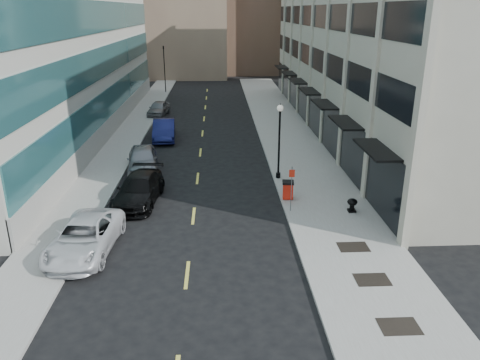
{
  "coord_description": "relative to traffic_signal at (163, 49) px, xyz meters",
  "views": [
    {
      "loc": [
        1.4,
        -15.24,
        10.52
      ],
      "look_at": [
        2.53,
        8.06,
        2.01
      ],
      "focal_mm": 35.0,
      "sensor_mm": 36.0,
      "label": 1
    }
  ],
  "objects": [
    {
      "name": "car_blue_sedan",
      "position": [
        2.3,
        -23.99,
        -4.87
      ],
      "size": [
        2.17,
        5.28,
        1.7
      ],
      "primitive_type": "imported",
      "rotation": [
        0.0,
        0.0,
        0.07
      ],
      "color": "#151A52",
      "rests_on": "ground"
    },
    {
      "name": "traffic_signal",
      "position": [
        0.0,
        0.0,
        0.0
      ],
      "size": [
        0.66,
        0.66,
        6.98
      ],
      "color": "black",
      "rests_on": "ground"
    },
    {
      "name": "car_white_van",
      "position": [
        0.74,
        -43.81,
        -4.95
      ],
      "size": [
        2.93,
        5.71,
        1.54
      ],
      "primitive_type": "imported",
      "rotation": [
        0.0,
        0.0,
        -0.07
      ],
      "color": "silver",
      "rests_on": "ground"
    },
    {
      "name": "grate_near",
      "position": [
        13.1,
        -50.0,
        -5.56
      ],
      "size": [
        1.4,
        1.0,
        0.01
      ],
      "primitive_type": "cube",
      "color": "black",
      "rests_on": "sidewalk_right"
    },
    {
      "name": "trash_bin",
      "position": [
        10.9,
        -38.16,
        -4.99
      ],
      "size": [
        0.73,
        0.78,
        1.07
      ],
      "rotation": [
        0.0,
        0.0,
        -0.11
      ],
      "color": "red",
      "rests_on": "sidewalk_right"
    },
    {
      "name": "urn_planter",
      "position": [
        14.13,
        -40.18,
        -5.11
      ],
      "size": [
        0.54,
        0.54,
        0.75
      ],
      "rotation": [
        0.0,
        0.0,
        0.02
      ],
      "color": "black",
      "rests_on": "sidewalk_right"
    },
    {
      "name": "car_grey_sedan",
      "position": [
        0.7,
        -14.14,
        -4.97
      ],
      "size": [
        2.33,
        4.58,
        1.49
      ],
      "primitive_type": "imported",
      "rotation": [
        0.0,
        0.0,
        -0.13
      ],
      "color": "slate",
      "rests_on": "ground"
    },
    {
      "name": "car_black_pickup",
      "position": [
        2.3,
        -37.94,
        -4.92
      ],
      "size": [
        2.71,
        5.65,
        1.59
      ],
      "primitive_type": "imported",
      "rotation": [
        0.0,
        0.0,
        -0.09
      ],
      "color": "black",
      "rests_on": "ground"
    },
    {
      "name": "grate_far",
      "position": [
        13.1,
        -44.2,
        -5.56
      ],
      "size": [
        1.4,
        1.0,
        0.01
      ],
      "primitive_type": "cube",
      "color": "black",
      "rests_on": "sidewalk_right"
    },
    {
      "name": "sign_post",
      "position": [
        10.8,
        -39.95,
        -3.93
      ],
      "size": [
        0.3,
        0.07,
        2.56
      ],
      "rotation": [
        0.0,
        0.0,
        -0.07
      ],
      "color": "slate",
      "rests_on": "sidewalk_right"
    },
    {
      "name": "car_silver_sedan",
      "position": [
        1.7,
        -32.33,
        -4.86
      ],
      "size": [
        2.71,
        5.28,
        1.72
      ],
      "primitive_type": "imported",
      "rotation": [
        0.0,
        0.0,
        0.14
      ],
      "color": "gray",
      "rests_on": "ground"
    },
    {
      "name": "road_centerline",
      "position": [
        5.5,
        -31.0,
        -5.71
      ],
      "size": [
        0.15,
        68.2,
        0.01
      ],
      "color": "#D8CC4C",
      "rests_on": "ground"
    },
    {
      "name": "grate_mid",
      "position": [
        13.1,
        -47.0,
        -5.56
      ],
      "size": [
        1.4,
        1.0,
        0.01
      ],
      "primitive_type": "cube",
      "color": "black",
      "rests_on": "sidewalk_right"
    },
    {
      "name": "lamppost",
      "position": [
        10.8,
        -34.54,
        -2.68
      ],
      "size": [
        0.41,
        0.41,
        4.92
      ],
      "color": "black",
      "rests_on": "sidewalk_right"
    },
    {
      "name": "skyline_stone",
      "position": [
        23.5,
        18.0,
        4.28
      ],
      "size": [
        10.0,
        14.0,
        20.0
      ],
      "primitive_type": "cube",
      "color": "#B6AF9A",
      "rests_on": "ground"
    },
    {
      "name": "building_left",
      "position": [
        -10.45,
        -21.0,
        4.27
      ],
      "size": [
        16.14,
        46.0,
        20.0
      ],
      "color": "beige",
      "rests_on": "ground"
    },
    {
      "name": "sidewalk_right",
      "position": [
        13.0,
        -28.0,
        -5.64
      ],
      "size": [
        5.0,
        80.0,
        0.15
      ],
      "primitive_type": "cube",
      "color": "gray",
      "rests_on": "ground"
    },
    {
      "name": "building_right",
      "position": [
        22.44,
        -21.01,
        3.28
      ],
      "size": [
        15.3,
        46.5,
        18.25
      ],
      "color": "#B6AF9A",
      "rests_on": "ground"
    },
    {
      "name": "skyline_tan_far",
      "position": [
        -8.5,
        30.0,
        5.28
      ],
      "size": [
        12.0,
        14.0,
        22.0
      ],
      "primitive_type": "cube",
      "color": "#937B60",
      "rests_on": "ground"
    },
    {
      "name": "ground",
      "position": [
        5.5,
        -48.0,
        -5.72
      ],
      "size": [
        160.0,
        160.0,
        0.0
      ],
      "primitive_type": "plane",
      "color": "black",
      "rests_on": "ground"
    },
    {
      "name": "sidewalk_left",
      "position": [
        -1.0,
        -28.0,
        -5.64
      ],
      "size": [
        3.0,
        80.0,
        0.15
      ],
      "primitive_type": "cube",
      "color": "gray",
      "rests_on": "ground"
    }
  ]
}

